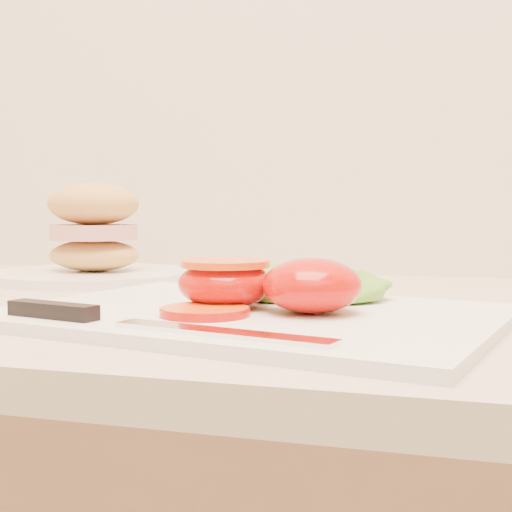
# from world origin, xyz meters

# --- Properties ---
(cutting_board) EXTENTS (0.45, 0.37, 0.01)m
(cutting_board) POSITION_xyz_m (-0.52, 1.56, 0.94)
(cutting_board) COLOR white
(cutting_board) RESTS_ON counter
(tomato_half_dome) EXTENTS (0.08, 0.08, 0.05)m
(tomato_half_dome) POSITION_xyz_m (-0.47, 1.55, 0.96)
(tomato_half_dome) COLOR red
(tomato_half_dome) RESTS_ON cutting_board
(tomato_half_cut) EXTENTS (0.08, 0.08, 0.04)m
(tomato_half_cut) POSITION_xyz_m (-0.54, 1.56, 0.96)
(tomato_half_cut) COLOR red
(tomato_half_cut) RESTS_ON cutting_board
(tomato_slice_0) EXTENTS (0.07, 0.07, 0.01)m
(tomato_slice_0) POSITION_xyz_m (-0.54, 1.51, 0.94)
(tomato_slice_0) COLOR orange
(tomato_slice_0) RESTS_ON cutting_board
(lettuce_leaf_0) EXTENTS (0.17, 0.14, 0.03)m
(lettuce_leaf_0) POSITION_xyz_m (-0.52, 1.64, 0.95)
(lettuce_leaf_0) COLOR #6EB02E
(lettuce_leaf_0) RESTS_ON cutting_board
(lettuce_leaf_1) EXTENTS (0.13, 0.10, 0.03)m
(lettuce_leaf_1) POSITION_xyz_m (-0.47, 1.64, 0.95)
(lettuce_leaf_1) COLOR #6EB02E
(lettuce_leaf_1) RESTS_ON cutting_board
(knife) EXTENTS (0.28, 0.08, 0.01)m
(knife) POSITION_xyz_m (-0.60, 1.46, 0.94)
(knife) COLOR silver
(knife) RESTS_ON cutting_board
(sandwich_plate) EXTENTS (0.26, 0.26, 0.13)m
(sandwich_plate) POSITION_xyz_m (-0.82, 1.83, 0.98)
(sandwich_plate) COLOR white
(sandwich_plate) RESTS_ON counter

